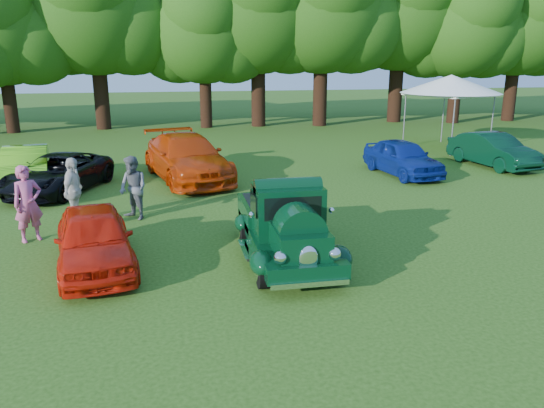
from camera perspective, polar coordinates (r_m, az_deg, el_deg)
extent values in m
plane|color=#274810|center=(11.28, -4.39, -7.58)|extent=(120.00, 120.00, 0.00)
cylinder|color=black|center=(10.52, -1.02, -7.24)|extent=(0.21, 0.69, 0.69)
cylinder|color=black|center=(10.87, 7.14, -6.59)|extent=(0.21, 0.69, 0.69)
cylinder|color=black|center=(13.00, -3.01, -2.72)|extent=(0.21, 0.69, 0.69)
cylinder|color=black|center=(13.28, 3.66, -2.33)|extent=(0.21, 0.69, 0.69)
cube|color=black|center=(11.90, 1.53, -3.75)|extent=(1.61, 4.22, 0.32)
cube|color=black|center=(10.61, 2.99, -4.07)|extent=(1.03, 1.36, 0.58)
cube|color=black|center=(11.57, 1.68, -0.71)|extent=(1.46, 1.08, 1.12)
cube|color=black|center=(11.04, 2.26, -0.47)|extent=(1.22, 0.06, 0.49)
cube|color=black|center=(13.02, 0.34, -0.81)|extent=(1.61, 1.92, 0.54)
cube|color=black|center=(12.94, 0.35, 0.30)|extent=(1.39, 1.69, 0.05)
ellipsoid|color=black|center=(10.45, -1.18, -6.35)|extent=(0.46, 0.80, 0.46)
ellipsoid|color=black|center=(10.82, 7.32, -5.70)|extent=(0.46, 0.80, 0.46)
ellipsoid|color=black|center=(12.94, -3.27, -2.03)|extent=(0.36, 0.67, 0.39)
ellipsoid|color=black|center=(13.25, 3.90, -1.62)|extent=(0.36, 0.67, 0.39)
ellipsoid|color=white|center=(10.02, 3.93, -6.01)|extent=(0.38, 0.12, 0.56)
sphere|color=white|center=(9.94, 0.90, -5.79)|extent=(0.26, 0.26, 0.26)
sphere|color=white|center=(10.19, 6.72, -5.35)|extent=(0.26, 0.26, 0.26)
cube|color=white|center=(10.06, 4.09, -8.58)|extent=(1.52, 0.10, 0.10)
cube|color=white|center=(14.03, -0.41, -1.18)|extent=(1.52, 0.10, 0.10)
imported|color=red|center=(12.01, -18.59, -3.56)|extent=(2.20, 4.06, 1.31)
imported|color=#50A716|center=(20.39, -24.92, 3.61)|extent=(2.21, 4.41, 1.39)
imported|color=black|center=(19.18, -22.07, 3.05)|extent=(3.58, 5.00, 1.26)
imported|color=#B93106|center=(19.86, -9.13, 4.96)|extent=(3.61, 6.04, 1.64)
imported|color=navy|center=(21.01, 13.86, 4.89)|extent=(2.13, 4.17, 1.36)
imported|color=black|center=(23.78, 22.67, 5.37)|extent=(2.08, 4.33, 1.37)
imported|color=#BC4D7D|center=(14.26, -24.77, 0.03)|extent=(0.83, 0.76, 1.91)
imported|color=slate|center=(15.22, -14.71, 1.66)|extent=(1.08, 1.10, 1.79)
imported|color=beige|center=(15.21, -20.56, 1.27)|extent=(0.65, 1.15, 1.84)
cube|color=white|center=(27.56, 18.60, 11.14)|extent=(4.25, 4.25, 0.13)
cone|color=white|center=(27.53, 18.69, 12.15)|extent=(6.23, 6.23, 0.86)
cylinder|color=slate|center=(25.64, 18.87, 7.79)|extent=(0.06, 0.06, 2.59)
cylinder|color=slate|center=(27.51, 14.04, 8.64)|extent=(0.06, 0.06, 2.59)
cylinder|color=slate|center=(28.00, 22.58, 8.03)|extent=(0.06, 0.06, 2.59)
cylinder|color=slate|center=(29.71, 17.91, 8.85)|extent=(0.06, 0.06, 2.59)
cylinder|color=black|center=(35.36, -26.39, 9.93)|extent=(0.76, 0.76, 3.78)
cylinder|color=black|center=(35.09, -17.90, 11.33)|extent=(0.90, 0.90, 4.48)
sphere|color=#1C4D10|center=(35.14, -18.64, 19.63)|extent=(8.19, 8.19, 8.19)
cylinder|color=black|center=(34.47, -7.14, 11.28)|extent=(0.75, 0.75, 3.75)
sphere|color=#1C4D10|center=(34.42, -7.40, 18.40)|extent=(6.86, 6.86, 6.86)
cylinder|color=black|center=(34.90, -1.49, 12.07)|extent=(0.90, 0.90, 4.51)
sphere|color=#1C4D10|center=(34.96, -1.55, 20.52)|extent=(8.25, 8.25, 8.25)
cylinder|color=black|center=(35.29, 5.20, 12.07)|extent=(0.91, 0.91, 4.53)
sphere|color=#1C4D10|center=(35.35, 5.41, 20.45)|extent=(8.28, 8.28, 8.28)
cylinder|color=black|center=(38.23, 13.15, 12.14)|extent=(0.94, 0.94, 4.71)
sphere|color=#1C4D10|center=(38.31, 13.67, 20.17)|extent=(8.62, 8.62, 8.62)
cylinder|color=black|center=(38.69, 19.06, 11.26)|extent=(0.81, 0.81, 4.06)
sphere|color=#1C4D10|center=(38.68, 19.70, 18.10)|extent=(7.43, 7.43, 7.43)
cylinder|color=black|center=(41.45, 24.28, 11.11)|extent=(0.85, 0.85, 4.24)
sphere|color=#1C4D10|center=(41.46, 25.06, 17.74)|extent=(7.75, 7.75, 7.75)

